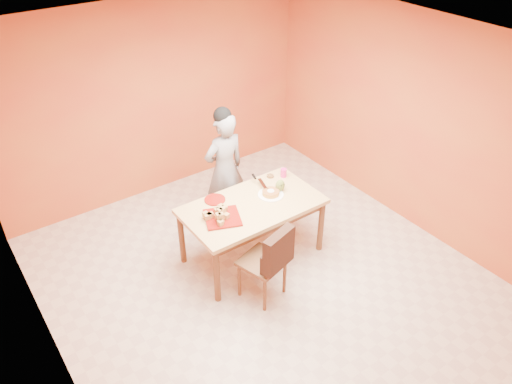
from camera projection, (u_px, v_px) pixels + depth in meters
floor at (265, 280)px, 5.76m from camera, size 5.00×5.00×0.00m
ceiling at (268, 49)px, 4.25m from camera, size 5.00×5.00×0.00m
wall_back at (156, 100)px, 6.69m from camera, size 4.50×0.00×4.50m
wall_left at (37, 272)px, 3.92m from camera, size 0.00×5.00×5.00m
wall_right at (414, 124)px, 6.09m from camera, size 0.00×5.00×5.00m
dining_table at (252, 211)px, 5.76m from camera, size 1.60×0.90×0.76m
dining_chair at (263, 261)px, 5.30m from camera, size 0.55×0.61×0.96m
pastry_pile at (222, 213)px, 5.44m from camera, size 0.34×0.34×0.11m
person at (225, 169)px, 6.32m from camera, size 0.57×0.38×1.54m
pastry_platter at (222, 218)px, 5.48m from camera, size 0.50×0.50×0.02m
red_dinner_plate at (215, 200)px, 5.77m from camera, size 0.28×0.28×0.01m
white_cake_plate at (271, 195)px, 5.86m from camera, size 0.36×0.36×0.01m
sponge_cake at (271, 193)px, 5.84m from camera, size 0.26×0.26×0.05m
cake_server at (262, 183)px, 5.95m from camera, size 0.11×0.24×0.01m
egg_ornament at (280, 185)px, 5.90m from camera, size 0.13×0.10×0.15m
magenta_glass at (284, 173)px, 6.17m from camera, size 0.09×0.09×0.11m
checker_tin at (270, 176)px, 6.19m from camera, size 0.09×0.09×0.03m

